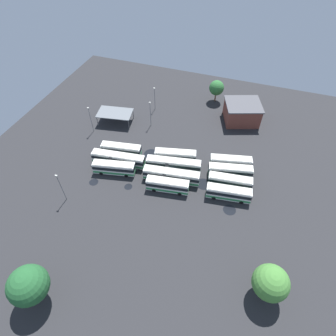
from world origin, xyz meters
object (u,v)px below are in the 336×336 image
(bus_row1_slot3, at_px, (175,156))
(lamp_post_mid_lot, at_px, (155,98))
(bus_row1_slot0, at_px, (168,185))
(maintenance_shelter, at_px, (115,113))
(tree_south_edge, at_px, (28,285))
(tree_northwest, at_px, (217,88))
(lamp_post_by_building, at_px, (91,119))
(tree_west_edge, at_px, (271,283))
(bus_row2_slot3, at_px, (231,162))
(bus_row2_slot2, at_px, (230,171))
(lamp_post_near_entrance, at_px, (150,113))
(bus_row0_slot3, at_px, (121,150))
(depot_building, at_px, (242,112))
(bus_row0_slot1, at_px, (114,168))
(bus_row0_slot2, at_px, (118,159))
(bus_row1_slot2, at_px, (173,164))
(bus_row1_slot1, at_px, (171,175))
(bus_row2_slot1, at_px, (230,182))
(lamp_post_far_corner, at_px, (61,187))
(bus_row2_slot0, at_px, (229,193))

(bus_row1_slot3, relative_size, lamp_post_mid_lot, 1.44)
(bus_row1_slot0, height_order, maintenance_shelter, bus_row1_slot0)
(tree_south_edge, distance_m, tree_northwest, 76.56)
(lamp_post_by_building, xyz_separation_m, tree_west_edge, (54.37, -31.93, 0.67))
(bus_row1_slot0, bearing_deg, bus_row2_slot3, 44.17)
(bus_row2_slot2, height_order, tree_south_edge, tree_south_edge)
(bus_row1_slot3, relative_size, tree_south_edge, 1.16)
(lamp_post_near_entrance, bearing_deg, bus_row0_slot3, -100.83)
(bus_row1_slot0, relative_size, depot_building, 0.81)
(lamp_post_near_entrance, bearing_deg, depot_building, 24.13)
(bus_row0_slot1, distance_m, tree_northwest, 45.23)
(bus_row2_slot3, bearing_deg, tree_west_edge, -68.35)
(bus_row0_slot2, bearing_deg, lamp_post_by_building, 143.50)
(bus_row1_slot2, height_order, maintenance_shelter, bus_row1_slot2)
(bus_row1_slot1, relative_size, bus_row2_slot2, 1.27)
(bus_row0_slot2, relative_size, bus_row1_slot3, 1.27)
(bus_row0_slot3, bearing_deg, bus_row2_slot1, -2.96)
(bus_row0_slot2, height_order, bus_row1_slot1, same)
(bus_row2_slot1, relative_size, tree_south_edge, 1.12)
(bus_row2_slot2, distance_m, maintenance_shelter, 39.79)
(bus_row1_slot2, bearing_deg, lamp_post_far_corner, -140.16)
(lamp_post_near_entrance, bearing_deg, tree_south_edge, -90.78)
(bus_row2_slot3, relative_size, lamp_post_far_corner, 1.26)
(bus_row0_slot2, relative_size, lamp_post_mid_lot, 1.83)
(bus_row1_slot2, xyz_separation_m, lamp_post_near_entrance, (-12.54, 15.60, 2.76))
(bus_row0_slot2, xyz_separation_m, bus_row2_slot3, (28.79, 8.64, -0.00))
(bus_row0_slot2, xyz_separation_m, bus_row0_slot3, (-0.75, 3.48, -0.00))
(bus_row0_slot3, bearing_deg, bus_row0_slot1, -80.18)
(bus_row2_slot1, xyz_separation_m, lamp_post_by_building, (-43.27, 8.03, 2.86))
(bus_row1_slot0, bearing_deg, lamp_post_far_corner, -154.14)
(bus_row2_slot0, relative_size, tree_south_edge, 1.11)
(bus_row0_slot1, height_order, bus_row0_slot2, same)
(bus_row1_slot3, xyz_separation_m, bus_row2_slot3, (14.64, 2.52, -0.00))
(tree_west_edge, bearing_deg, tree_south_edge, -159.86)
(bus_row0_slot2, bearing_deg, bus_row2_slot2, 10.57)
(bus_row2_slot2, height_order, lamp_post_by_building, lamp_post_by_building)
(bus_row2_slot3, height_order, lamp_post_near_entrance, lamp_post_near_entrance)
(bus_row1_slot2, height_order, lamp_post_mid_lot, lamp_post_mid_lot)
(lamp_post_by_building, bearing_deg, tree_northwest, 41.90)
(bus_row2_slot2, bearing_deg, tree_west_edge, -66.97)
(bus_row2_slot2, distance_m, tree_south_edge, 50.61)
(bus_row2_slot0, xyz_separation_m, maintenance_shelter, (-39.17, 18.13, 1.50))
(bus_row1_slot2, distance_m, tree_west_edge, 36.36)
(bus_row2_slot1, bearing_deg, bus_row1_slot2, 176.43)
(lamp_post_near_entrance, distance_m, lamp_post_far_corner, 34.71)
(tree_south_edge, bearing_deg, bus_row2_slot0, 50.31)
(lamp_post_near_entrance, bearing_deg, maintenance_shelter, -169.37)
(bus_row0_slot2, distance_m, bus_row1_slot2, 14.93)
(bus_row1_slot0, height_order, lamp_post_by_building, lamp_post_by_building)
(bus_row0_slot3, relative_size, lamp_post_by_building, 1.30)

